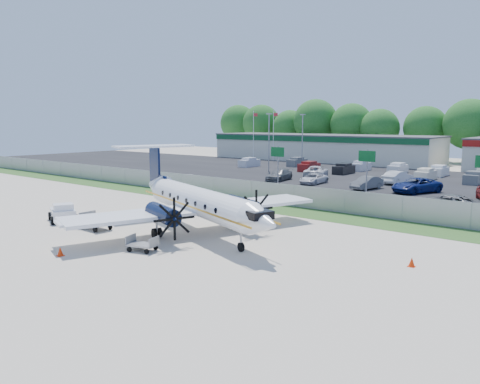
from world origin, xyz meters
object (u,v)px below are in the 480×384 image
Objects in this scene: pushback_tug at (63,213)px; baggage_cart_near at (96,222)px; aircraft at (197,201)px; baggage_cart_far at (142,244)px.

baggage_cart_near is at bearing 0.53° from pushback_tug.
aircraft is 8.25× the size of baggage_cart_near.
pushback_tug reaches higher than baggage_cart_far.
aircraft is at bearing 20.51° from pushback_tug.
baggage_cart_near reaches higher than baggage_cart_far.
baggage_cart_near is at bearing 167.31° from baggage_cart_far.
aircraft is 7.72m from baggage_cart_near.
baggage_cart_near is (-6.39, -3.98, -1.69)m from aircraft.
pushback_tug reaches higher than baggage_cart_near.
aircraft is 9.48× the size of baggage_cart_far.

